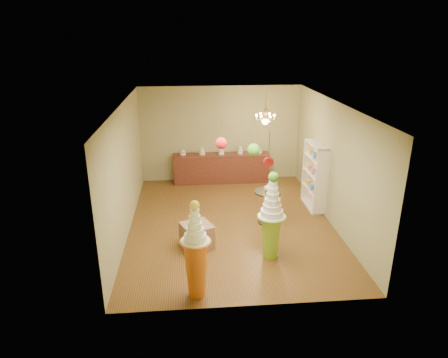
{
  "coord_description": "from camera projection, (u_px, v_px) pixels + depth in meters",
  "views": [
    {
      "loc": [
        -0.97,
        -9.0,
        4.54
      ],
      "look_at": [
        -0.18,
        0.0,
        1.19
      ],
      "focal_mm": 32.0,
      "sensor_mm": 36.0,
      "label": 1
    }
  ],
  "objects": [
    {
      "name": "sideboard",
      "position": [
        221.0,
        168.0,
        12.67
      ],
      "size": [
        3.04,
        0.54,
        1.16
      ],
      "color": "#5C281D",
      "rests_on": "floor"
    },
    {
      "name": "pom_green_mid",
      "position": [
        254.0,
        149.0,
        8.3
      ],
      "size": [
        0.26,
        0.26,
        0.9
      ],
      "color": "#443D31",
      "rests_on": "ceiling"
    },
    {
      "name": "wall_left",
      "position": [
        125.0,
        170.0,
        9.34
      ],
      "size": [
        0.04,
        6.5,
        3.0
      ],
      "primitive_type": "cube",
      "color": "tan",
      "rests_on": "ground"
    },
    {
      "name": "pedestal_orange",
      "position": [
        196.0,
        260.0,
        7.08
      ],
      "size": [
        0.64,
        0.64,
        1.88
      ],
      "rotation": [
        0.0,
        0.0,
        0.31
      ],
      "color": "orange",
      "rests_on": "floor"
    },
    {
      "name": "pom_red_right",
      "position": [
        269.0,
        162.0,
        6.68
      ],
      "size": [
        0.17,
        0.17,
        0.6
      ],
      "color": "#443D31",
      "rests_on": "ceiling"
    },
    {
      "name": "floor",
      "position": [
        231.0,
        223.0,
        10.07
      ],
      "size": [
        6.5,
        6.5,
        0.0
      ],
      "primitive_type": "plane",
      "color": "brown",
      "rests_on": "ground"
    },
    {
      "name": "ceiling",
      "position": [
        232.0,
        104.0,
        9.02
      ],
      "size": [
        6.5,
        6.5,
        0.0
      ],
      "primitive_type": "plane",
      "rotation": [
        3.14,
        0.0,
        0.0
      ],
      "color": "silver",
      "rests_on": "ground"
    },
    {
      "name": "shelving_unit",
      "position": [
        315.0,
        176.0,
        10.69
      ],
      "size": [
        0.33,
        1.2,
        1.8
      ],
      "color": "white",
      "rests_on": "floor"
    },
    {
      "name": "wall_front",
      "position": [
        252.0,
        230.0,
        6.51
      ],
      "size": [
        5.0,
        0.04,
        3.0
      ],
      "primitive_type": "cube",
      "color": "tan",
      "rests_on": "ground"
    },
    {
      "name": "burlap_riser",
      "position": [
        197.0,
        236.0,
        8.85
      ],
      "size": [
        0.8,
        0.8,
        0.56
      ],
      "primitive_type": "cube",
      "rotation": [
        0.0,
        0.0,
        0.39
      ],
      "color": "#8F684E",
      "rests_on": "floor"
    },
    {
      "name": "vase",
      "position": [
        268.0,
        187.0,
        9.75
      ],
      "size": [
        0.22,
        0.22,
        0.21
      ],
      "primitive_type": "imported",
      "rotation": [
        0.0,
        0.0,
        -0.09
      ],
      "color": "white",
      "rests_on": "round_table"
    },
    {
      "name": "pedestal_green",
      "position": [
        271.0,
        225.0,
        8.3
      ],
      "size": [
        0.63,
        0.63,
        1.93
      ],
      "rotation": [
        0.0,
        0.0,
        0.11
      ],
      "color": "#8ABE2A",
      "rests_on": "floor"
    },
    {
      "name": "wall_right",
      "position": [
        333.0,
        164.0,
        9.75
      ],
      "size": [
        0.04,
        6.5,
        3.0
      ],
      "primitive_type": "cube",
      "color": "tan",
      "rests_on": "ground"
    },
    {
      "name": "wall_back",
      "position": [
        221.0,
        134.0,
        12.58
      ],
      "size": [
        5.0,
        0.04,
        3.0
      ],
      "primitive_type": "cube",
      "color": "tan",
      "rests_on": "ground"
    },
    {
      "name": "pom_red_left",
      "position": [
        221.0,
        143.0,
        7.58
      ],
      "size": [
        0.22,
        0.22,
        0.57
      ],
      "color": "#443D31",
      "rests_on": "ceiling"
    },
    {
      "name": "chandelier",
      "position": [
        265.0,
        120.0,
        10.79
      ],
      "size": [
        0.63,
        0.63,
        0.85
      ],
      "rotation": [
        0.0,
        0.0,
        -0.14
      ],
      "color": "#E59850",
      "rests_on": "ceiling"
    },
    {
      "name": "round_table",
      "position": [
        268.0,
        202.0,
        9.9
      ],
      "size": [
        0.84,
        0.84,
        0.86
      ],
      "rotation": [
        0.0,
        0.0,
        0.29
      ],
      "color": "black",
      "rests_on": "floor"
    }
  ]
}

